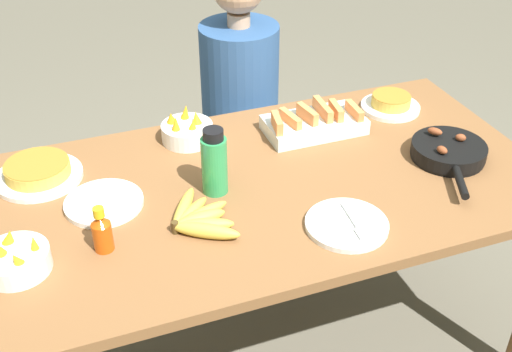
% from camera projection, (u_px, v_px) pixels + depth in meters
% --- Properties ---
extents(ground_plane, '(14.00, 14.00, 0.00)m').
position_uv_depth(ground_plane, '(256.00, 352.00, 2.37)').
color(ground_plane, '#666051').
extents(dining_table, '(1.79, 0.90, 0.76)m').
position_uv_depth(dining_table, '(256.00, 209.00, 1.99)').
color(dining_table, brown).
rests_on(dining_table, ground_plane).
extents(banana_bunch, '(0.19, 0.28, 0.04)m').
position_uv_depth(banana_bunch, '(198.00, 220.00, 1.77)').
color(banana_bunch, gold).
rests_on(banana_bunch, dining_table).
extents(melon_tray, '(0.34, 0.18, 0.10)m').
position_uv_depth(melon_tray, '(314.00, 123.00, 2.18)').
color(melon_tray, silver).
rests_on(melon_tray, dining_table).
extents(skillet, '(0.24, 0.36, 0.08)m').
position_uv_depth(skillet, '(449.00, 152.00, 2.04)').
color(skillet, black).
rests_on(skillet, dining_table).
extents(frittata_plate_center, '(0.26, 0.26, 0.06)m').
position_uv_depth(frittata_plate_center, '(38.00, 172.00, 1.95)').
color(frittata_plate_center, white).
rests_on(frittata_plate_center, dining_table).
extents(frittata_plate_side, '(0.21, 0.21, 0.06)m').
position_uv_depth(frittata_plate_side, '(391.00, 104.00, 2.32)').
color(frittata_plate_side, white).
rests_on(frittata_plate_side, dining_table).
extents(empty_plate_near_front, '(0.23, 0.23, 0.02)m').
position_uv_depth(empty_plate_near_front, '(347.00, 225.00, 1.77)').
color(empty_plate_near_front, white).
rests_on(empty_plate_near_front, dining_table).
extents(empty_plate_far_left, '(0.23, 0.23, 0.02)m').
position_uv_depth(empty_plate_far_left, '(104.00, 203.00, 1.85)').
color(empty_plate_far_left, white).
rests_on(empty_plate_far_left, dining_table).
extents(fruit_bowl_mango, '(0.17, 0.17, 0.11)m').
position_uv_depth(fruit_bowl_mango, '(187.00, 131.00, 2.14)').
color(fruit_bowl_mango, white).
rests_on(fruit_bowl_mango, dining_table).
extents(fruit_bowl_citrus, '(0.17, 0.17, 0.10)m').
position_uv_depth(fruit_bowl_citrus, '(16.00, 260.00, 1.61)').
color(fruit_bowl_citrus, white).
rests_on(fruit_bowl_citrus, dining_table).
extents(water_bottle, '(0.08, 0.08, 0.21)m').
position_uv_depth(water_bottle, '(214.00, 163.00, 1.86)').
color(water_bottle, '#2D9351').
rests_on(water_bottle, dining_table).
extents(hot_sauce_bottle, '(0.05, 0.05, 0.13)m').
position_uv_depth(hot_sauce_bottle, '(102.00, 231.00, 1.66)').
color(hot_sauce_bottle, '#C64C0F').
rests_on(hot_sauce_bottle, dining_table).
extents(person_figure, '(0.33, 0.33, 1.23)m').
position_uv_depth(person_figure, '(241.00, 136.00, 2.65)').
color(person_figure, black).
rests_on(person_figure, ground_plane).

